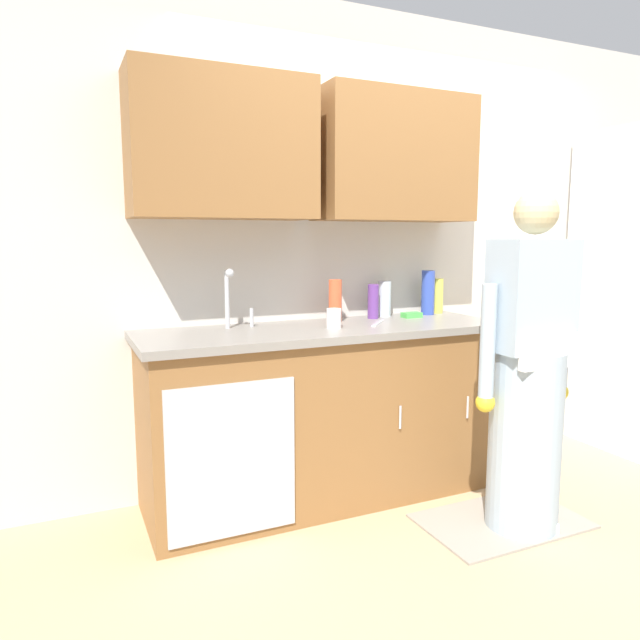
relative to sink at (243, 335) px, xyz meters
name	(u,v)px	position (x,y,z in m)	size (l,w,h in m)	color
ground_plane	(489,532)	(0.99, -0.71, -0.93)	(9.00, 9.00, 0.00)	tan
kitchen_wall_with_uppers	(367,226)	(0.86, 0.29, 0.55)	(4.80, 0.44, 2.70)	beige
closet_door_panel	(637,296)	(2.44, -0.31, 0.12)	(1.10, 0.04, 2.10)	silver
counter_cabinet	(324,416)	(0.44, -0.01, -0.48)	(1.90, 0.62, 0.90)	brown
countertop	(324,330)	(0.44, -0.01, -0.01)	(1.96, 0.66, 0.04)	gray
sink	(243,335)	(0.00, 0.00, 0.00)	(0.50, 0.36, 0.35)	#B7BABF
person_at_sink	(527,390)	(1.17, -0.73, -0.23)	(0.55, 0.34, 1.62)	white
floor_mat	(501,521)	(1.12, -0.66, -0.92)	(0.80, 0.50, 0.01)	gray
bottle_dish_liquid	(335,301)	(0.58, 0.14, 0.13)	(0.07, 0.07, 0.24)	#E05933
bottle_soap	(438,296)	(1.32, 0.21, 0.12)	(0.06, 0.06, 0.22)	#D8D14C
bottle_cleaner_spray	(373,301)	(0.83, 0.16, 0.11)	(0.06, 0.06, 0.20)	#66388C
bottle_water_short	(384,299)	(0.94, 0.21, 0.12)	(0.08, 0.08, 0.21)	silver
bottle_water_tall	(428,293)	(1.23, 0.18, 0.15)	(0.08, 0.08, 0.27)	#334CB2
cup_by_sink	(334,318)	(0.46, -0.08, 0.07)	(0.08, 0.08, 0.10)	white
knife_on_counter	(378,323)	(0.75, -0.03, 0.02)	(0.24, 0.02, 0.01)	silver
sponge	(412,315)	(1.06, 0.10, 0.03)	(0.11, 0.07, 0.03)	#4CBF4C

